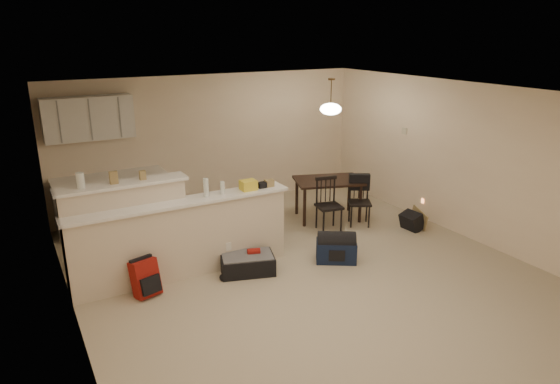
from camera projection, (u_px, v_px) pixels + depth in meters
room at (313, 191)px, 6.54m from camera, size 7.00×7.02×2.50m
breakfast_bar at (163, 236)px, 6.74m from camera, size 3.08×0.58×1.39m
upper_cabinets at (88, 118)px, 8.08m from camera, size 1.40×0.34×0.70m
kitchen_counter at (112, 203)px, 8.51m from camera, size 1.80×0.60×0.90m
thermostat at (404, 131)px, 9.13m from camera, size 0.02×0.12×0.12m
jar at (80, 180)px, 6.15m from camera, size 0.10×0.10×0.20m
cereal_box at (114, 178)px, 6.34m from camera, size 0.10×0.07×0.16m
small_box at (143, 175)px, 6.52m from camera, size 0.08×0.06×0.12m
bottle_a at (206, 188)px, 6.77m from camera, size 0.07×0.07×0.26m
bottle_b at (222, 188)px, 6.89m from camera, size 0.06×0.06×0.18m
bag_lump at (248, 185)px, 7.08m from camera, size 0.22×0.18×0.14m
pouch at (262, 185)px, 7.19m from camera, size 0.12×0.10×0.08m
extra_item_x at (252, 185)px, 7.11m from camera, size 0.14×0.10×0.12m
extra_item_y at (269, 183)px, 7.24m from camera, size 0.13×0.10×0.10m
dining_table at (328, 184)px, 8.89m from camera, size 1.35×1.10×0.73m
pendant_lamp at (331, 108)px, 8.47m from camera, size 0.36×0.36×0.62m
dining_chair_near at (329, 205)px, 8.39m from camera, size 0.46×0.44×0.91m
dining_chair_far at (360, 201)px, 8.64m from camera, size 0.51×0.50×0.86m
suitcase at (247, 264)px, 7.02m from camera, size 0.85×0.68×0.25m
red_backpack at (145, 278)px, 6.38m from camera, size 0.36×0.28×0.48m
navy_duffel at (336, 251)px, 7.34m from camera, size 0.66×0.58×0.32m
black_daypack at (412, 221)px, 8.51m from camera, size 0.26×0.35×0.30m
cardboard_sheet at (419, 219)px, 8.58m from camera, size 0.09×0.42×0.32m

